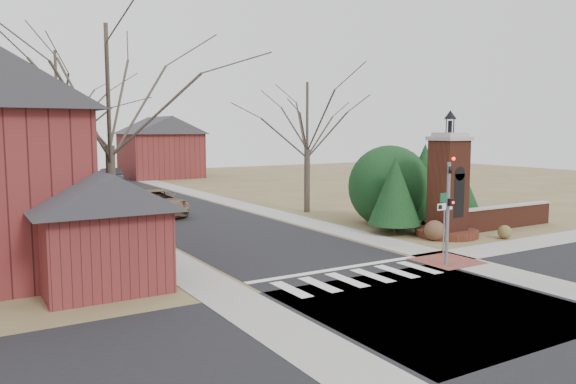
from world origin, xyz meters
TOP-DOWN VIEW (x-y plane):
  - ground at (0.00, 0.00)m, footprint 120.00×120.00m
  - main_street at (0.00, 22.00)m, footprint 8.00×70.00m
  - cross_street at (0.00, -3.00)m, footprint 120.00×8.00m
  - crosswalk_zone at (0.00, 0.80)m, footprint 8.00×2.20m
  - stop_bar at (0.00, 2.30)m, footprint 8.00×0.35m
  - sidewalk_right_main at (5.20, 22.00)m, footprint 2.00×60.00m
  - sidewalk_left at (-5.20, 22.00)m, footprint 2.00×60.00m
  - curb_apron at (4.80, 1.00)m, footprint 2.40×2.40m
  - traffic_signal_pole at (4.30, 0.57)m, footprint 0.28×0.41m
  - sign_post at (5.59, 1.99)m, footprint 0.90×0.07m
  - brick_gate_monument at (9.00, 4.99)m, footprint 3.20×3.20m
  - brick_garden_wall at (13.50, 5.00)m, footprint 7.50×0.50m
  - garage_left at (-8.52, 4.49)m, footprint 4.80×4.80m
  - house_distant_right at (7.99, 47.99)m, footprint 8.80×8.80m
  - evergreen_near at (7.20, 7.00)m, footprint 2.80×2.80m
  - evergreen_mid at (10.50, 8.20)m, footprint 3.40×3.40m
  - evergreen_far at (12.50, 7.20)m, footprint 2.40×2.40m
  - evergreen_mass at (9.00, 9.50)m, footprint 4.80×4.80m
  - bare_tree_0 at (-7.00, 9.00)m, footprint 8.05×8.05m
  - bare_tree_1 at (-7.00, 22.00)m, footprint 8.40×8.40m
  - bare_tree_2 at (-7.50, 35.00)m, footprint 7.35×7.35m
  - bare_tree_3 at (7.50, 16.00)m, footprint 7.00×7.00m
  - pickup_truck at (-1.60, 19.75)m, footprint 2.92×5.98m
  - distant_car at (1.60, 45.96)m, footprint 2.17×4.49m
  - dry_shrub_left at (7.61, 4.50)m, footprint 1.02×1.02m
  - dry_shrub_right at (11.00, 3.00)m, footprint 0.69×0.69m

SIDE VIEW (x-z plane):
  - ground at x=0.00m, z-range 0.00..0.00m
  - main_street at x=0.00m, z-range 0.00..0.01m
  - cross_street at x=0.00m, z-range 0.00..0.01m
  - crosswalk_zone at x=0.00m, z-range 0.00..0.02m
  - stop_bar at x=0.00m, z-range 0.00..0.02m
  - sidewalk_right_main at x=5.20m, z-range 0.00..0.02m
  - sidewalk_left at x=-5.20m, z-range 0.00..0.02m
  - curb_apron at x=4.80m, z-range 0.00..0.02m
  - dry_shrub_right at x=11.00m, z-range 0.00..0.69m
  - dry_shrub_left at x=7.61m, z-range 0.00..1.02m
  - brick_garden_wall at x=13.50m, z-range 0.01..1.31m
  - distant_car at x=1.60m, z-range 0.00..1.42m
  - pickup_truck at x=-1.60m, z-range 0.00..1.64m
  - evergreen_far at x=12.50m, z-range 0.25..3.55m
  - sign_post at x=5.59m, z-range 0.57..3.32m
  - brick_gate_monument at x=9.00m, z-range -1.07..5.40m
  - garage_left at x=-8.52m, z-range 0.09..4.38m
  - evergreen_near at x=7.20m, z-range 0.25..4.35m
  - evergreen_mass at x=9.00m, z-range 0.00..4.80m
  - traffic_signal_pole at x=4.30m, z-range 0.34..4.84m
  - evergreen_mid at x=10.50m, z-range 0.25..4.95m
  - house_distant_right at x=7.99m, z-range 0.00..7.30m
  - bare_tree_3 at x=7.50m, z-range 1.84..11.54m
  - bare_tree_2 at x=-7.50m, z-range 1.93..12.12m
  - bare_tree_0 at x=-7.00m, z-range 2.12..13.27m
  - bare_tree_1 at x=-7.00m, z-range 2.21..13.85m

